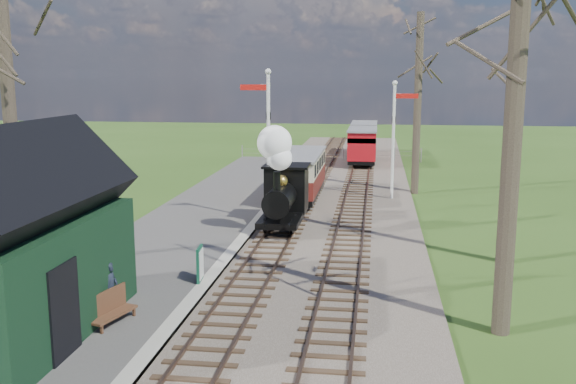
% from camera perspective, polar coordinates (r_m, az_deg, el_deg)
% --- Properties ---
extents(distant_hills, '(114.40, 48.00, 22.02)m').
position_cam_1_polar(distant_hills, '(76.49, 5.98, -6.52)').
color(distant_hills, '#385B23').
rests_on(distant_hills, ground).
extents(ballast_bed, '(8.00, 60.00, 0.10)m').
position_cam_1_polar(ballast_bed, '(31.44, 3.71, -0.51)').
color(ballast_bed, brown).
rests_on(ballast_bed, ground).
extents(track_near, '(1.60, 60.00, 0.15)m').
position_cam_1_polar(track_near, '(31.54, 1.35, -0.36)').
color(track_near, brown).
rests_on(track_near, ground).
extents(track_far, '(1.60, 60.00, 0.15)m').
position_cam_1_polar(track_far, '(31.36, 6.08, -0.48)').
color(track_far, brown).
rests_on(track_far, ground).
extents(platform, '(5.00, 44.00, 0.20)m').
position_cam_1_polar(platform, '(24.56, -8.95, -3.61)').
color(platform, '#474442').
rests_on(platform, ground).
extents(coping_strip, '(0.40, 44.00, 0.21)m').
position_cam_1_polar(coping_strip, '(24.00, -3.68, -3.81)').
color(coping_strip, '#B2AD9E').
rests_on(coping_strip, ground).
extents(station_shed, '(3.25, 6.30, 4.78)m').
position_cam_1_polar(station_shed, '(15.43, -22.83, -4.40)').
color(station_shed, black).
rests_on(station_shed, platform).
extents(semaphore_near, '(1.22, 0.24, 6.22)m').
position_cam_1_polar(semaphore_near, '(25.27, -1.90, 5.02)').
color(semaphore_near, silver).
rests_on(semaphore_near, ground).
extents(semaphore_far, '(1.22, 0.24, 5.72)m').
position_cam_1_polar(semaphore_far, '(30.92, 9.50, 5.37)').
color(semaphore_far, silver).
rests_on(semaphore_far, ground).
extents(bare_trees, '(15.51, 22.39, 12.00)m').
position_cam_1_polar(bare_trees, '(19.03, 1.34, 8.04)').
color(bare_trees, '#382D23').
rests_on(bare_trees, ground).
extents(fence_line, '(12.60, 0.08, 1.00)m').
position_cam_1_polar(fence_line, '(45.23, 3.75, 3.47)').
color(fence_line, slate).
rests_on(fence_line, ground).
extents(locomotive, '(1.61, 3.75, 4.02)m').
position_cam_1_polar(locomotive, '(24.40, -0.52, 0.70)').
color(locomotive, black).
rests_on(locomotive, ground).
extents(coach, '(1.88, 6.43, 1.97)m').
position_cam_1_polar(coach, '(30.41, 1.16, 1.68)').
color(coach, black).
rests_on(coach, ground).
extents(red_carriage_a, '(1.88, 4.66, 1.98)m').
position_cam_1_polar(red_carriage_a, '(42.65, 6.62, 4.14)').
color(red_carriage_a, black).
rests_on(red_carriage_a, ground).
extents(red_carriage_b, '(1.88, 4.66, 1.98)m').
position_cam_1_polar(red_carriage_b, '(48.12, 6.78, 4.84)').
color(red_carriage_b, black).
rests_on(red_carriage_b, ground).
extents(sign_board, '(0.16, 0.69, 1.01)m').
position_cam_1_polar(sign_board, '(18.45, -7.83, -6.36)').
color(sign_board, '#104B32').
rests_on(sign_board, platform).
extents(bench, '(0.76, 1.44, 0.79)m').
position_cam_1_polar(bench, '(15.93, -15.59, -9.90)').
color(bench, '#4F2E1C').
rests_on(bench, platform).
extents(person, '(0.33, 0.49, 1.33)m').
position_cam_1_polar(person, '(16.34, -15.45, -8.28)').
color(person, black).
rests_on(person, platform).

